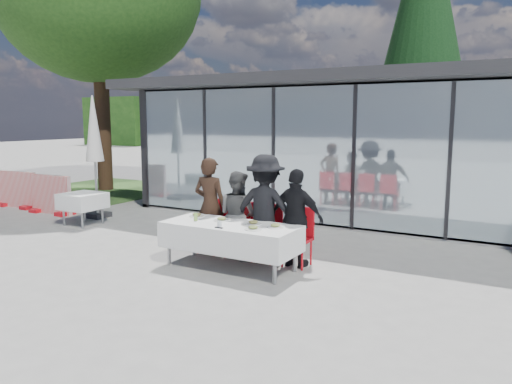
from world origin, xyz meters
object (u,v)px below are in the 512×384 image
diner_b (238,215)px  conifer_tree (424,20)px  diner_a (210,206)px  plate_b (222,219)px  plate_extra (253,228)px  spare_table_left (83,201)px  diner_chair_d (299,233)px  plate_a (197,215)px  plate_d (275,226)px  diner_chair_a (214,223)px  market_umbrella (94,137)px  plate_c (253,223)px  diner_c (265,209)px  dining_table (230,236)px  juice_bottle (196,217)px  diner_chair_c (268,230)px  folded_eyeglasses (219,228)px  diner_d (296,218)px  diner_chair_b (241,226)px

diner_b → conifer_tree: conifer_tree is taller
diner_a → plate_b: size_ratio=6.58×
plate_extra → conifer_tree: bearing=91.0°
diner_a → spare_table_left: diner_a is taller
conifer_tree → diner_chair_d: bearing=-87.2°
plate_a → plate_d: 1.60m
diner_chair_a → plate_a: bearing=-88.7°
conifer_tree → plate_d: bearing=-87.9°
market_umbrella → plate_c: bearing=-18.4°
diner_c → plate_extra: bearing=97.5°
dining_table → market_umbrella: bearing=159.1°
juice_bottle → plate_c: bearing=13.4°
diner_chair_c → plate_a: size_ratio=3.65×
diner_a → spare_table_left: 4.03m
folded_eyeglasses → spare_table_left: size_ratio=0.16×
diner_chair_c → plate_d: diner_chair_c is taller
diner_chair_a → conifer_tree: bearing=84.5°
diner_b → diner_d: diner_d is taller
plate_d → plate_extra: size_ratio=1.00×
dining_table → diner_chair_d: (0.89, 0.75, -0.00)m
diner_b → plate_d: bearing=168.2°
diner_chair_a → diner_c: bearing=-5.8°
diner_a → diner_chair_c: bearing=-177.6°
diner_chair_d → plate_c: 0.85m
diner_chair_a → plate_a: 0.59m
plate_b → spare_table_left: (-4.56, 1.07, -0.22)m
folded_eyeglasses → market_umbrella: 5.85m
diner_chair_b → market_umbrella: market_umbrella is taller
diner_chair_d → plate_b: (-1.14, -0.63, 0.24)m
plate_d → spare_table_left: bearing=168.9°
dining_table → plate_d: plate_d is taller
diner_a → diner_chair_d: diner_a is taller
diner_chair_b → plate_c: bearing=-45.6°
folded_eyeglasses → market_umbrella: (-5.22, 2.35, 1.24)m
diner_d → plate_a: bearing=18.1°
diner_chair_a → plate_extra: 1.69m
diner_chair_a → diner_chair_c: size_ratio=1.00×
plate_c → juice_bottle: size_ratio=1.99×
diner_a → conifer_tree: (1.15, 11.97, 5.11)m
diner_a → spare_table_left: (-3.97, 0.56, -0.32)m
market_umbrella → folded_eyeglasses: bearing=-24.2°
folded_eyeglasses → diner_b: bearing=104.9°
juice_bottle → folded_eyeglasses: juice_bottle is taller
diner_d → folded_eyeglasses: diner_d is taller
diner_a → plate_b: 0.78m
plate_c → plate_b: bearing=-178.4°
plate_b → folded_eyeglasses: plate_b is taller
diner_chair_a → spare_table_left: size_ratio=1.13×
plate_c → juice_bottle: juice_bottle is taller
diner_chair_a → plate_d: size_ratio=3.65×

